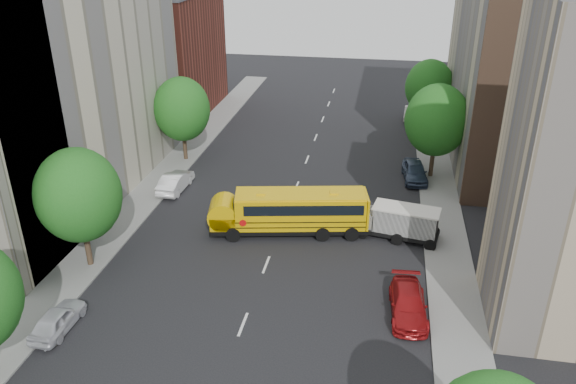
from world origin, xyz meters
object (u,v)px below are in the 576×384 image
(safari_truck, at_px, (399,222))
(parked_car_0, at_px, (58,319))
(parked_car_1, at_px, (175,181))
(parked_car_4, at_px, (415,171))
(parked_car_5, at_px, (411,113))
(street_tree_2, at_px, (182,109))
(school_bus, at_px, (289,210))
(street_tree_5, at_px, (429,87))
(parked_car_3, at_px, (408,304))
(street_tree_1, at_px, (78,195))
(street_tree_4, at_px, (437,120))

(safari_truck, bearing_deg, parked_car_0, -133.12)
(parked_car_1, height_order, parked_car_4, parked_car_4)
(parked_car_0, bearing_deg, parked_car_4, -128.57)
(parked_car_5, bearing_deg, street_tree_2, -138.14)
(parked_car_4, bearing_deg, parked_car_1, -169.85)
(street_tree_2, distance_m, school_bus, 16.74)
(school_bus, distance_m, parked_car_0, 16.23)
(street_tree_5, xyz_separation_m, parked_car_4, (-1.40, -12.91, -3.91))
(safari_truck, xyz_separation_m, parked_car_1, (-17.84, 4.65, -0.50))
(safari_truck, distance_m, parked_car_4, 10.20)
(school_bus, distance_m, parked_car_5, 28.84)
(parked_car_3, bearing_deg, safari_truck, 89.95)
(street_tree_1, relative_size, safari_truck, 1.37)
(parked_car_0, distance_m, parked_car_5, 44.30)
(street_tree_2, bearing_deg, parked_car_3, -44.58)
(street_tree_4, height_order, parked_car_0, street_tree_4)
(safari_truck, xyz_separation_m, parked_car_5, (1.36, 26.82, -0.59))
(school_bus, relative_size, parked_car_0, 2.95)
(parked_car_1, height_order, parked_car_5, parked_car_1)
(street_tree_1, height_order, parked_car_4, street_tree_1)
(street_tree_4, bearing_deg, parked_car_0, -130.51)
(parked_car_4, height_order, parked_car_5, parked_car_4)
(parked_car_1, bearing_deg, parked_car_0, 91.99)
(street_tree_2, distance_m, street_tree_5, 25.06)
(street_tree_4, distance_m, parked_car_1, 21.99)
(school_bus, relative_size, parked_car_4, 2.45)
(street_tree_4, bearing_deg, street_tree_5, 90.00)
(parked_car_0, bearing_deg, safari_truck, -142.66)
(safari_truck, relative_size, parked_car_4, 1.25)
(parked_car_0, height_order, parked_car_1, parked_car_1)
(street_tree_2, bearing_deg, street_tree_1, -90.00)
(street_tree_1, relative_size, parked_car_4, 1.71)
(school_bus, height_order, parked_car_0, school_bus)
(street_tree_4, distance_m, parked_car_4, 4.60)
(parked_car_3, bearing_deg, street_tree_2, 131.62)
(safari_truck, height_order, parked_car_5, safari_truck)
(school_bus, bearing_deg, parked_car_3, -55.22)
(school_bus, bearing_deg, street_tree_5, 55.39)
(street_tree_4, height_order, school_bus, street_tree_4)
(parked_car_5, bearing_deg, safari_truck, -88.55)
(street_tree_5, distance_m, school_bus, 25.92)
(street_tree_5, height_order, safari_truck, street_tree_5)
(parked_car_4, relative_size, parked_car_5, 1.16)
(street_tree_4, relative_size, parked_car_5, 2.02)
(street_tree_2, height_order, parked_car_4, street_tree_2)
(street_tree_2, xyz_separation_m, parked_car_3, (19.80, -19.51, -4.13))
(school_bus, relative_size, parked_car_1, 2.49)
(parked_car_0, bearing_deg, street_tree_4, -129.46)
(parked_car_1, distance_m, parked_car_3, 22.62)
(street_tree_2, height_order, parked_car_3, street_tree_2)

